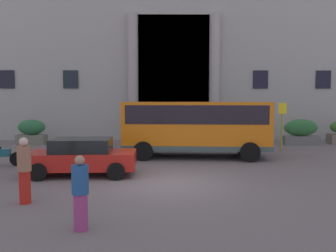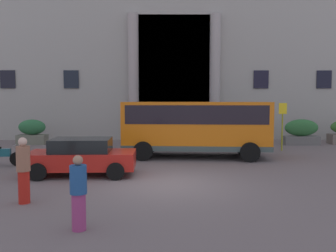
{
  "view_description": "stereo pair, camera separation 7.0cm",
  "coord_description": "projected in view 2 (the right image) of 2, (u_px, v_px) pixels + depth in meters",
  "views": [
    {
      "loc": [
        -0.1,
        -11.51,
        2.78
      ],
      "look_at": [
        0.07,
        5.59,
        1.53
      ],
      "focal_mm": 37.42,
      "sensor_mm": 36.0,
      "label": 1
    },
    {
      "loc": [
        -0.03,
        -11.51,
        2.78
      ],
      "look_at": [
        0.07,
        5.59,
        1.53
      ],
      "focal_mm": 37.42,
      "sensor_mm": 36.0,
      "label": 2
    }
  ],
  "objects": [
    {
      "name": "bus_stop_sign",
      "position": [
        282.0,
        121.0,
        19.27
      ],
      "size": [
        0.44,
        0.08,
        2.64
      ],
      "color": "#9C9E1B",
      "rests_on": "ground_plane"
    },
    {
      "name": "hedge_planter_entrance_right",
      "position": [
        155.0,
        133.0,
        22.15
      ],
      "size": [
        1.55,
        0.92,
        1.47
      ],
      "color": "gray",
      "rests_on": "ground_plane"
    },
    {
      "name": "ground_plane",
      "position": [
        167.0,
        185.0,
        11.69
      ],
      "size": [
        80.0,
        64.0,
        0.12
      ],
      "primitive_type": "cube",
      "color": "#67595B"
    },
    {
      "name": "hedge_planter_far_west",
      "position": [
        301.0,
        133.0,
        21.85
      ],
      "size": [
        2.18,
        0.74,
        1.61
      ],
      "color": "slate",
      "rests_on": "ground_plane"
    },
    {
      "name": "orange_minibus",
      "position": [
        196.0,
        124.0,
        17.06
      ],
      "size": [
        7.11,
        3.16,
        2.71
      ],
      "rotation": [
        0.0,
        0.0,
        -0.08
      ],
      "color": "orange",
      "rests_on": "ground_plane"
    },
    {
      "name": "office_building_facade",
      "position": [
        166.0,
        16.0,
        28.42
      ],
      "size": [
        38.52,
        9.6,
        19.28
      ],
      "color": "#9D9893",
      "rests_on": "ground_plane"
    },
    {
      "name": "pedestrian_woman_dark_dress",
      "position": [
        78.0,
        193.0,
        7.45
      ],
      "size": [
        0.36,
        0.36,
        1.62
      ],
      "rotation": [
        0.0,
        0.0,
        1.92
      ],
      "color": "#97366E",
      "rests_on": "ground_plane"
    },
    {
      "name": "hedge_planter_east",
      "position": [
        225.0,
        131.0,
        22.47
      ],
      "size": [
        1.53,
        0.93,
        1.63
      ],
      "color": "slate",
      "rests_on": "ground_plane"
    },
    {
      "name": "parked_compact_extra",
      "position": [
        82.0,
        156.0,
        12.97
      ],
      "size": [
        4.0,
        2.03,
        1.37
      ],
      "rotation": [
        0.0,
        0.0,
        0.04
      ],
      "color": "red",
      "rests_on": "ground_plane"
    },
    {
      "name": "hedge_planter_entrance_left",
      "position": [
        32.0,
        132.0,
        22.14
      ],
      "size": [
        1.78,
        0.9,
        1.58
      ],
      "color": "#68695A",
      "rests_on": "ground_plane"
    },
    {
      "name": "pedestrian_child_trailing",
      "position": [
        23.0,
        170.0,
        9.4
      ],
      "size": [
        0.36,
        0.36,
        1.79
      ],
      "rotation": [
        0.0,
        0.0,
        1.64
      ],
      "color": "red",
      "rests_on": "ground_plane"
    }
  ]
}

